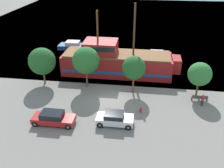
{
  "coord_description": "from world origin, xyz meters",
  "views": [
    {
      "loc": [
        3.93,
        -27.62,
        16.91
      ],
      "look_at": [
        -0.08,
        2.0,
        1.2
      ],
      "focal_mm": 40.0,
      "sensor_mm": 36.0,
      "label": 1
    }
  ],
  "objects_px": {
    "moored_boat_outer": "(75,46)",
    "parked_car_curb_front": "(115,119)",
    "parked_car_curb_mid": "(53,118)",
    "pedestrian_walking_near": "(203,100)",
    "pirate_ship": "(116,61)",
    "bench_promenade_east": "(200,98)",
    "moored_boat_dockside": "(158,57)",
    "fire_hydrant": "(141,110)"
  },
  "relations": [
    {
      "from": "fire_hydrant",
      "to": "parked_car_curb_mid",
      "type": "bearing_deg",
      "value": -160.1
    },
    {
      "from": "fire_hydrant",
      "to": "moored_boat_dockside",
      "type": "bearing_deg",
      "value": 81.5
    },
    {
      "from": "parked_car_curb_mid",
      "to": "bench_promenade_east",
      "type": "bearing_deg",
      "value": 22.79
    },
    {
      "from": "moored_boat_dockside",
      "to": "parked_car_curb_mid",
      "type": "height_order",
      "value": "moored_boat_dockside"
    },
    {
      "from": "parked_car_curb_mid",
      "to": "pedestrian_walking_near",
      "type": "relative_size",
      "value": 2.94
    },
    {
      "from": "parked_car_curb_front",
      "to": "fire_hydrant",
      "type": "xyz_separation_m",
      "value": [
        2.78,
        2.69,
        -0.33
      ]
    },
    {
      "from": "parked_car_curb_mid",
      "to": "fire_hydrant",
      "type": "xyz_separation_m",
      "value": [
        9.56,
        3.46,
        -0.32
      ]
    },
    {
      "from": "moored_boat_dockside",
      "to": "parked_car_curb_mid",
      "type": "relative_size",
      "value": 1.17
    },
    {
      "from": "parked_car_curb_front",
      "to": "fire_hydrant",
      "type": "relative_size",
      "value": 5.31
    },
    {
      "from": "parked_car_curb_mid",
      "to": "pedestrian_walking_near",
      "type": "xyz_separation_m",
      "value": [
        17.1,
        6.09,
        0.07
      ]
    },
    {
      "from": "moored_boat_dockside",
      "to": "parked_car_curb_front",
      "type": "distance_m",
      "value": 20.53
    },
    {
      "from": "bench_promenade_east",
      "to": "pirate_ship",
      "type": "bearing_deg",
      "value": 148.9
    },
    {
      "from": "fire_hydrant",
      "to": "pedestrian_walking_near",
      "type": "height_order",
      "value": "pedestrian_walking_near"
    },
    {
      "from": "parked_car_curb_front",
      "to": "bench_promenade_east",
      "type": "bearing_deg",
      "value": 31.95
    },
    {
      "from": "pirate_ship",
      "to": "pedestrian_walking_near",
      "type": "relative_size",
      "value": 11.28
    },
    {
      "from": "pirate_ship",
      "to": "moored_boat_outer",
      "type": "height_order",
      "value": "pirate_ship"
    },
    {
      "from": "moored_boat_dockside",
      "to": "moored_boat_outer",
      "type": "xyz_separation_m",
      "value": [
        -16.29,
        3.69,
        -0.02
      ]
    },
    {
      "from": "moored_boat_outer",
      "to": "parked_car_curb_front",
      "type": "distance_m",
      "value": 25.94
    },
    {
      "from": "parked_car_curb_mid",
      "to": "bench_promenade_east",
      "type": "relative_size",
      "value": 2.36
    },
    {
      "from": "moored_boat_outer",
      "to": "parked_car_curb_front",
      "type": "xyz_separation_m",
      "value": [
        10.94,
        -23.52,
        0.17
      ]
    },
    {
      "from": "parked_car_curb_front",
      "to": "pedestrian_walking_near",
      "type": "bearing_deg",
      "value": 27.25
    },
    {
      "from": "moored_boat_outer",
      "to": "parked_car_curb_mid",
      "type": "bearing_deg",
      "value": -80.27
    },
    {
      "from": "moored_boat_dockside",
      "to": "bench_promenade_east",
      "type": "height_order",
      "value": "moored_boat_dockside"
    },
    {
      "from": "moored_boat_outer",
      "to": "bench_promenade_east",
      "type": "xyz_separation_m",
      "value": [
        21.13,
        -17.16,
        -0.13
      ]
    },
    {
      "from": "parked_car_curb_front",
      "to": "bench_promenade_east",
      "type": "height_order",
      "value": "parked_car_curb_front"
    },
    {
      "from": "fire_hydrant",
      "to": "pedestrian_walking_near",
      "type": "distance_m",
      "value": 8.0
    },
    {
      "from": "moored_boat_outer",
      "to": "parked_car_curb_front",
      "type": "bearing_deg",
      "value": -65.05
    },
    {
      "from": "pirate_ship",
      "to": "parked_car_curb_front",
      "type": "relative_size",
      "value": 4.44
    },
    {
      "from": "moored_boat_outer",
      "to": "fire_hydrant",
      "type": "distance_m",
      "value": 24.95
    },
    {
      "from": "moored_boat_dockside",
      "to": "fire_hydrant",
      "type": "xyz_separation_m",
      "value": [
        -2.56,
        -17.14,
        -0.18
      ]
    },
    {
      "from": "moored_boat_outer",
      "to": "fire_hydrant",
      "type": "xyz_separation_m",
      "value": [
        13.72,
        -20.83,
        -0.16
      ]
    },
    {
      "from": "bench_promenade_east",
      "to": "pedestrian_walking_near",
      "type": "distance_m",
      "value": 1.1
    },
    {
      "from": "moored_boat_dockside",
      "to": "pedestrian_walking_near",
      "type": "relative_size",
      "value": 3.45
    },
    {
      "from": "pirate_ship",
      "to": "bench_promenade_east",
      "type": "distance_m",
      "value": 13.74
    },
    {
      "from": "parked_car_curb_mid",
      "to": "bench_promenade_east",
      "type": "xyz_separation_m",
      "value": [
        16.96,
        7.13,
        -0.28
      ]
    },
    {
      "from": "parked_car_curb_mid",
      "to": "pedestrian_walking_near",
      "type": "height_order",
      "value": "pedestrian_walking_near"
    },
    {
      "from": "moored_boat_outer",
      "to": "pedestrian_walking_near",
      "type": "distance_m",
      "value": 27.99
    },
    {
      "from": "parked_car_curb_mid",
      "to": "pirate_ship",
      "type": "bearing_deg",
      "value": 69.62
    },
    {
      "from": "moored_boat_dockside",
      "to": "pirate_ship",
      "type": "bearing_deg",
      "value": -136.87
    },
    {
      "from": "bench_promenade_east",
      "to": "pedestrian_walking_near",
      "type": "relative_size",
      "value": 1.25
    },
    {
      "from": "pedestrian_walking_near",
      "to": "moored_boat_dockside",
      "type": "bearing_deg",
      "value": 108.95
    },
    {
      "from": "moored_boat_outer",
      "to": "parked_car_curb_mid",
      "type": "height_order",
      "value": "moored_boat_outer"
    }
  ]
}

